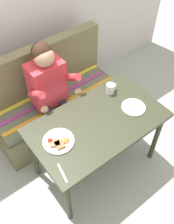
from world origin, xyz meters
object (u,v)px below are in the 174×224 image
table (97,127)px  couch (54,103)px  fork (62,173)px  plate_eggs (133,107)px  person (51,88)px  coffee_mug (111,88)px  plate_breakfast (58,141)px

table → couch: (0.00, 0.76, -0.32)m
couch → fork: (-0.52, -0.99, 0.40)m
couch → plate_eggs: size_ratio=6.65×
person → fork: size_ratio=7.13×
coffee_mug → table: bearing=-147.7°
couch → person: person is taller
couch → plate_eggs: 1.00m
plate_eggs → coffee_mug: (-0.03, 0.28, 0.04)m
plate_eggs → table: bearing=168.1°
table → plate_eggs: size_ratio=5.55×
table → couch: bearing=90.0°
coffee_mug → person: bearing=138.2°
plate_eggs → plate_breakfast: bearing=172.4°
couch → fork: size_ratio=8.47×
person → couch: bearing=60.0°
table → plate_eggs: bearing=-11.9°
couch → plate_breakfast: (-0.39, -0.74, 0.41)m
person → fork: bearing=-117.2°
plate_eggs → coffee_mug: coffee_mug is taller
table → coffee_mug: bearing=32.3°
couch → plate_eggs: couch is taller
couch → coffee_mug: size_ratio=12.20×
person → fork: person is taller
plate_breakfast → plate_eggs: 0.76m
fork → coffee_mug: bearing=38.0°
coffee_mug → fork: coffee_mug is taller
person → table: bearing=-80.3°
table → plate_breakfast: 0.40m
table → couch: couch is taller
plate_breakfast → coffee_mug: bearing=14.2°
table → plate_breakfast: size_ratio=4.62×
person → plate_eggs: size_ratio=5.60×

